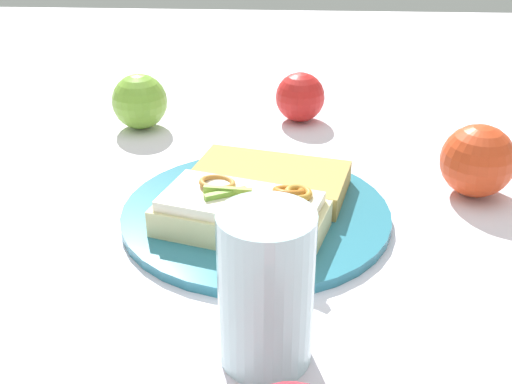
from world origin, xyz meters
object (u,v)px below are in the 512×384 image
object	(u,v)px
bread_slice_side	(270,180)
apple_1	(140,101)
apple_4	(477,161)
sandwich	(242,213)
apple_3	(300,97)
drinking_glass	(266,289)
plate	(256,214)

from	to	relation	value
bread_slice_side	apple_1	xyz separation A→B (m)	(-0.20, -0.18, 0.01)
apple_1	apple_4	size ratio (longest dim) A/B	0.94
apple_1	bread_slice_side	bearing A→B (deg)	43.08
sandwich	apple_4	size ratio (longest dim) A/B	2.21
apple_1	apple_4	xyz separation A→B (m)	(0.17, 0.41, 0.00)
sandwich	apple_4	distance (m)	0.27
sandwich	apple_4	bearing A→B (deg)	-139.64
bread_slice_side	apple_3	bearing A→B (deg)	-85.02
sandwich	apple_3	size ratio (longest dim) A/B	2.57
bread_slice_side	drinking_glass	xyz separation A→B (m)	(0.24, 0.01, 0.04)
apple_1	apple_3	xyz separation A→B (m)	(-0.04, 0.22, -0.00)
drinking_glass	bread_slice_side	bearing A→B (deg)	-178.70
plate	drinking_glass	size ratio (longest dim) A/B	2.26
bread_slice_side	apple_1	distance (m)	0.27
sandwich	apple_1	world-z (taller)	apple_1
apple_4	bread_slice_side	bearing A→B (deg)	-83.66
apple_4	apple_3	bearing A→B (deg)	-137.82
bread_slice_side	drinking_glass	world-z (taller)	drinking_glass
plate	apple_3	distance (m)	0.28
bread_slice_side	apple_1	bearing A→B (deg)	-33.65
apple_1	plate	bearing A→B (deg)	35.65
sandwich	plate	bearing A→B (deg)	-87.60
plate	sandwich	world-z (taller)	sandwich
apple_3	apple_4	size ratio (longest dim) A/B	0.86
bread_slice_side	apple_4	distance (m)	0.23
plate	apple_4	xyz separation A→B (m)	(-0.07, 0.24, 0.03)
apple_1	apple_4	world-z (taller)	apple_4
sandwich	apple_1	xyz separation A→B (m)	(-0.28, -0.16, 0.01)
apple_4	drinking_glass	xyz separation A→B (m)	(0.27, -0.22, 0.02)
sandwich	drinking_glass	xyz separation A→B (m)	(0.16, 0.03, 0.03)
apple_4	apple_1	bearing A→B (deg)	-112.80
drinking_glass	apple_3	bearing A→B (deg)	176.58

